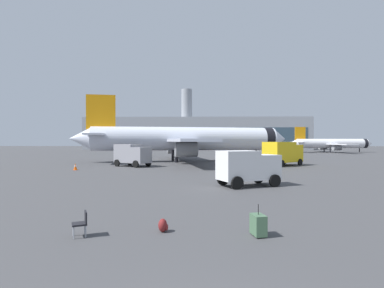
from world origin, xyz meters
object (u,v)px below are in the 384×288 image
(cargo_van, at_px, (248,166))
(safety_cone_near, at_px, (75,167))
(traveller_backpack, at_px, (163,225))
(gate_chair, at_px, (82,222))
(service_truck, at_px, (132,154))
(safety_cone_far, at_px, (132,159))
(fuel_truck, at_px, (283,153))
(airplane_taxiing, at_px, (331,144))
(rolling_suitcase, at_px, (258,225))
(safety_cone_mid, at_px, (240,160))
(airplane_at_gate, at_px, (185,139))

(cargo_van, bearing_deg, safety_cone_near, 146.25)
(traveller_backpack, xyz_separation_m, gate_chair, (-2.74, -0.60, 0.27))
(service_truck, xyz_separation_m, safety_cone_far, (-2.52, 10.68, -1.24))
(service_truck, distance_m, safety_cone_near, 7.52)
(fuel_truck, distance_m, traveller_backpack, 32.39)
(airplane_taxiing, height_order, safety_cone_near, airplane_taxiing)
(rolling_suitcase, bearing_deg, safety_cone_near, 124.75)
(safety_cone_mid, distance_m, traveller_backpack, 37.68)
(cargo_van, height_order, rolling_suitcase, cargo_van)
(airplane_at_gate, distance_m, safety_cone_mid, 9.40)
(cargo_van, xyz_separation_m, gate_chair, (-7.54, -11.86, -0.95))
(fuel_truck, height_order, safety_cone_mid, fuel_truck)
(airplane_taxiing, bearing_deg, gate_chair, -118.12)
(service_truck, relative_size, safety_cone_far, 7.04)
(cargo_van, distance_m, safety_cone_mid, 25.83)
(service_truck, xyz_separation_m, fuel_truck, (19.94, 1.66, 0.16))
(airplane_taxiing, height_order, service_truck, airplane_taxiing)
(cargo_van, xyz_separation_m, safety_cone_far, (-14.88, 27.65, -1.08))
(safety_cone_near, bearing_deg, fuel_truck, 15.05)
(traveller_backpack, bearing_deg, safety_cone_mid, 78.48)
(safety_cone_near, bearing_deg, safety_cone_far, 79.86)
(safety_cone_far, bearing_deg, traveller_backpack, -75.46)
(fuel_truck, bearing_deg, safety_cone_near, -164.95)
(safety_cone_far, relative_size, gate_chair, 0.86)
(safety_cone_near, relative_size, safety_cone_far, 1.06)
(fuel_truck, distance_m, safety_cone_mid, 8.65)
(airplane_taxiing, xyz_separation_m, safety_cone_far, (-49.96, -40.25, -2.24))
(airplane_taxiing, distance_m, safety_cone_mid, 53.25)
(rolling_suitcase, bearing_deg, safety_cone_far, 108.89)
(service_truck, height_order, safety_cone_near, service_truck)
(fuel_truck, bearing_deg, airplane_taxiing, 60.83)
(safety_cone_far, distance_m, rolling_suitcase, 41.53)
(airplane_at_gate, height_order, gate_chair, airplane_at_gate)
(rolling_suitcase, bearing_deg, airplane_taxiing, 65.34)
(safety_cone_near, height_order, rolling_suitcase, rolling_suitcase)
(safety_cone_far, xyz_separation_m, gate_chair, (7.35, -39.51, 0.13))
(cargo_van, distance_m, safety_cone_near, 21.33)
(service_truck, distance_m, gate_chair, 29.25)
(fuel_truck, height_order, safety_cone_near, fuel_truck)
(service_truck, distance_m, safety_cone_far, 11.05)
(fuel_truck, distance_m, safety_cone_near, 26.23)
(airplane_at_gate, height_order, safety_cone_mid, airplane_at_gate)
(fuel_truck, relative_size, gate_chair, 7.10)
(safety_cone_mid, distance_m, safety_cone_far, 17.73)
(safety_cone_far, distance_m, gate_chair, 40.19)
(safety_cone_near, bearing_deg, service_truck, 43.81)
(fuel_truck, distance_m, rolling_suitcase, 31.61)
(service_truck, distance_m, traveller_backpack, 29.26)
(airplane_taxiing, bearing_deg, safety_cone_far, -141.15)
(fuel_truck, bearing_deg, service_truck, -175.23)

